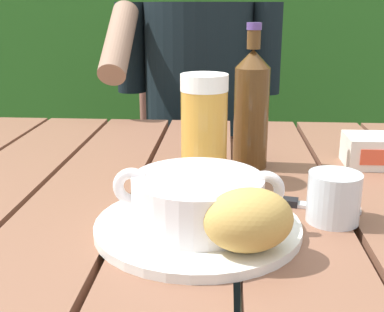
{
  "coord_description": "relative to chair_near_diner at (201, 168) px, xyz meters",
  "views": [
    {
      "loc": [
        0.06,
        -0.76,
        1.03
      ],
      "look_at": [
        0.01,
        -0.07,
        0.82
      ],
      "focal_mm": 46.75,
      "sensor_mm": 36.0,
      "label": 1
    }
  ],
  "objects": [
    {
      "name": "butter_tub",
      "position": [
        0.36,
        -0.78,
        0.3
      ],
      "size": [
        0.11,
        0.09,
        0.06
      ],
      "color": "white",
      "rests_on": "dining_table"
    },
    {
      "name": "soup_bowl",
      "position": [
        0.05,
        -1.08,
        0.32
      ],
      "size": [
        0.22,
        0.17,
        0.07
      ],
      "color": "white",
      "rests_on": "serving_plate"
    },
    {
      "name": "table_knife",
      "position": [
        0.19,
        -0.99,
        0.28
      ],
      "size": [
        0.15,
        0.05,
        0.01
      ],
      "color": "silver",
      "rests_on": "dining_table"
    },
    {
      "name": "dining_table",
      "position": [
        0.02,
        -0.9,
        0.18
      ],
      "size": [
        1.4,
        0.93,
        0.75
      ],
      "color": "brown",
      "rests_on": "ground_plane"
    },
    {
      "name": "person_eating",
      "position": [
        -0.0,
        -0.2,
        0.25
      ],
      "size": [
        0.48,
        0.47,
        1.24
      ],
      "color": "black",
      "rests_on": "ground_plane"
    },
    {
      "name": "beer_glass",
      "position": [
        0.05,
        -0.88,
        0.36
      ],
      "size": [
        0.08,
        0.08,
        0.18
      ],
      "color": "gold",
      "rests_on": "dining_table"
    },
    {
      "name": "water_glass_small",
      "position": [
        0.23,
        -1.03,
        0.31
      ],
      "size": [
        0.07,
        0.07,
        0.07
      ],
      "color": "silver",
      "rests_on": "dining_table"
    },
    {
      "name": "bread_roll",
      "position": [
        0.11,
        -1.15,
        0.32
      ],
      "size": [
        0.12,
        0.1,
        0.07
      ],
      "color": "tan",
      "rests_on": "serving_plate"
    },
    {
      "name": "chair_near_diner",
      "position": [
        0.0,
        0.0,
        0.0
      ],
      "size": [
        0.47,
        0.44,
        0.95
      ],
      "color": "brown",
      "rests_on": "ground_plane"
    },
    {
      "name": "serving_plate",
      "position": [
        0.05,
        -1.08,
        0.28
      ],
      "size": [
        0.27,
        0.27,
        0.01
      ],
      "color": "white",
      "rests_on": "dining_table"
    },
    {
      "name": "beer_bottle",
      "position": [
        0.13,
        -0.8,
        0.38
      ],
      "size": [
        0.06,
        0.06,
        0.25
      ],
      "color": "#513317",
      "rests_on": "dining_table"
    }
  ]
}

